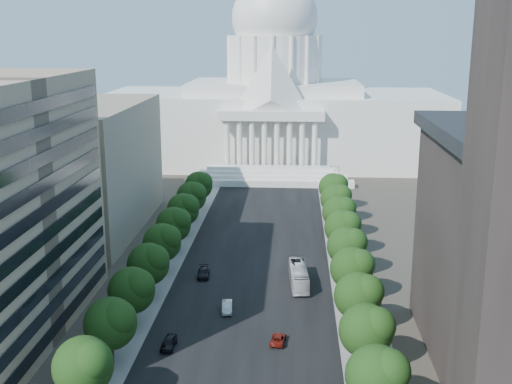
% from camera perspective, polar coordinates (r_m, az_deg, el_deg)
% --- Properties ---
extents(road_asphalt, '(30.00, 260.00, 0.01)m').
position_cam_1_polar(road_asphalt, '(144.11, 0.25, -4.69)').
color(road_asphalt, black).
rests_on(road_asphalt, ground).
extents(sidewalk_left, '(8.00, 260.00, 0.02)m').
position_cam_1_polar(sidewalk_left, '(146.38, -7.22, -4.51)').
color(sidewalk_left, gray).
rests_on(sidewalk_left, ground).
extents(sidewalk_right, '(8.00, 260.00, 0.02)m').
position_cam_1_polar(sidewalk_right, '(144.33, 7.82, -4.80)').
color(sidewalk_right, gray).
rests_on(sidewalk_right, ground).
extents(capitol, '(120.00, 56.00, 73.00)m').
position_cam_1_polar(capitol, '(232.72, 1.61, 7.58)').
color(capitol, white).
rests_on(capitol, ground).
extents(office_block_left_far, '(38.00, 52.00, 30.00)m').
position_cam_1_polar(office_block_left_far, '(159.62, -17.01, 2.12)').
color(office_block_left_far, gray).
rests_on(office_block_left_far, ground).
extents(tree_l_b, '(7.79, 7.60, 9.97)m').
position_cam_1_polar(tree_l_b, '(84.55, -14.95, -14.64)').
color(tree_l_b, '#33261C').
rests_on(tree_l_b, ground).
extents(tree_l_c, '(7.79, 7.60, 9.97)m').
position_cam_1_polar(tree_l_c, '(94.73, -12.66, -11.23)').
color(tree_l_c, '#33261C').
rests_on(tree_l_c, ground).
extents(tree_l_d, '(7.79, 7.60, 9.97)m').
position_cam_1_polar(tree_l_d, '(105.29, -10.86, -8.48)').
color(tree_l_d, '#33261C').
rests_on(tree_l_d, ground).
extents(tree_l_e, '(7.79, 7.60, 9.97)m').
position_cam_1_polar(tree_l_e, '(116.13, -9.41, -6.24)').
color(tree_l_e, '#33261C').
rests_on(tree_l_e, ground).
extents(tree_l_f, '(7.79, 7.60, 9.97)m').
position_cam_1_polar(tree_l_f, '(127.17, -8.22, -4.37)').
color(tree_l_f, '#33261C').
rests_on(tree_l_f, ground).
extents(tree_l_g, '(7.79, 7.60, 9.97)m').
position_cam_1_polar(tree_l_g, '(138.38, -7.23, -2.81)').
color(tree_l_g, '#33261C').
rests_on(tree_l_g, ground).
extents(tree_l_h, '(7.79, 7.60, 9.97)m').
position_cam_1_polar(tree_l_h, '(149.71, -6.39, -1.48)').
color(tree_l_h, '#33261C').
rests_on(tree_l_h, ground).
extents(tree_l_i, '(7.79, 7.60, 9.97)m').
position_cam_1_polar(tree_l_i, '(161.14, -5.67, -0.33)').
color(tree_l_i, '#33261C').
rests_on(tree_l_i, ground).
extents(tree_l_j, '(7.79, 7.60, 9.97)m').
position_cam_1_polar(tree_l_j, '(172.64, -5.04, 0.66)').
color(tree_l_j, '#33261C').
rests_on(tree_l_j, ground).
extents(tree_r_b, '(7.79, 7.60, 9.97)m').
position_cam_1_polar(tree_r_b, '(81.30, 10.91, -15.64)').
color(tree_r_b, '#33261C').
rests_on(tree_r_b, ground).
extents(tree_r_c, '(7.79, 7.60, 9.97)m').
position_cam_1_polar(tree_r_c, '(91.84, 9.97, -11.94)').
color(tree_r_c, '#33261C').
rests_on(tree_r_c, ground).
extents(tree_r_d, '(7.79, 7.60, 9.97)m').
position_cam_1_polar(tree_r_d, '(102.69, 9.25, -9.01)').
color(tree_r_d, '#33261C').
rests_on(tree_r_d, ground).
extents(tree_r_e, '(7.79, 7.60, 9.97)m').
position_cam_1_polar(tree_r_e, '(113.78, 8.68, -6.64)').
color(tree_r_e, '#33261C').
rests_on(tree_r_e, ground).
extents(tree_r_f, '(7.79, 7.60, 9.97)m').
position_cam_1_polar(tree_r_f, '(125.03, 8.21, -4.70)').
color(tree_r_f, '#33261C').
rests_on(tree_r_f, ground).
extents(tree_r_g, '(7.79, 7.60, 9.97)m').
position_cam_1_polar(tree_r_g, '(136.42, 7.82, -3.08)').
color(tree_r_g, '#33261C').
rests_on(tree_r_g, ground).
extents(tree_r_h, '(7.79, 7.60, 9.97)m').
position_cam_1_polar(tree_r_h, '(147.90, 7.49, -1.70)').
color(tree_r_h, '#33261C').
rests_on(tree_r_h, ground).
extents(tree_r_i, '(7.79, 7.60, 9.97)m').
position_cam_1_polar(tree_r_i, '(159.45, 7.21, -0.53)').
color(tree_r_i, '#33261C').
rests_on(tree_r_i, ground).
extents(tree_r_j, '(7.79, 7.60, 9.97)m').
position_cam_1_polar(tree_r_j, '(171.07, 6.97, 0.48)').
color(tree_r_j, '#33261C').
rests_on(tree_r_j, ground).
extents(streetlight_b, '(2.61, 0.44, 9.00)m').
position_cam_1_polar(streetlight_b, '(91.59, 11.01, -12.50)').
color(streetlight_b, gray).
rests_on(streetlight_b, ground).
extents(streetlight_c, '(2.61, 0.44, 9.00)m').
position_cam_1_polar(streetlight_c, '(114.34, 9.44, -6.91)').
color(streetlight_c, gray).
rests_on(streetlight_c, ground).
extents(streetlight_d, '(2.61, 0.44, 9.00)m').
position_cam_1_polar(streetlight_d, '(137.87, 8.43, -3.19)').
color(streetlight_d, gray).
rests_on(streetlight_d, ground).
extents(streetlight_e, '(2.61, 0.44, 9.00)m').
position_cam_1_polar(streetlight_e, '(161.84, 7.71, -0.56)').
color(streetlight_e, gray).
rests_on(streetlight_e, ground).
extents(streetlight_f, '(2.61, 0.44, 9.00)m').
position_cam_1_polar(streetlight_f, '(186.08, 7.18, 1.39)').
color(streetlight_f, gray).
rests_on(streetlight_f, ground).
extents(car_dark_a, '(2.11, 4.90, 1.65)m').
position_cam_1_polar(car_dark_a, '(100.18, -7.77, -13.13)').
color(car_dark_a, black).
rests_on(car_dark_a, ground).
extents(car_silver, '(2.21, 5.11, 1.63)m').
position_cam_1_polar(car_silver, '(111.07, -2.59, -10.16)').
color(car_silver, '#ADB0B5').
rests_on(car_silver, ground).
extents(car_red, '(2.57, 4.77, 1.27)m').
position_cam_1_polar(car_red, '(100.79, 1.97, -12.94)').
color(car_red, maroon).
rests_on(car_red, ground).
extents(car_dark_b, '(2.73, 5.68, 1.60)m').
position_cam_1_polar(car_dark_b, '(126.05, -4.70, -7.17)').
color(car_dark_b, black).
rests_on(car_dark_b, ground).
extents(city_bus, '(3.93, 13.21, 3.63)m').
position_cam_1_polar(city_bus, '(121.71, 3.82, -7.44)').
color(city_bus, silver).
rests_on(city_bus, ground).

